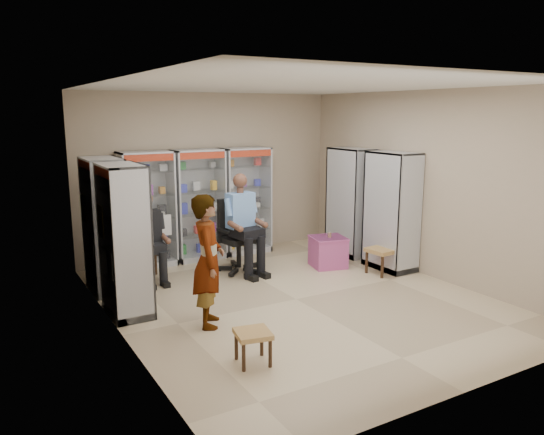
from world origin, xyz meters
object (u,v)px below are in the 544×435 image
seated_shopkeeper (240,226)px  woven_stool_a (382,261)px  cabinet_back_mid (199,205)px  wooden_chair (147,251)px  standing_man (208,261)px  cabinet_left_far (105,225)px  cabinet_left_near (125,240)px  cabinet_right_far (351,202)px  pink_trunk (328,252)px  woven_stool_b (253,347)px  cabinet_back_right (245,201)px  office_chair (239,236)px  cabinet_back_left (147,210)px  cabinet_right_near (391,211)px

seated_shopkeeper → woven_stool_a: size_ratio=3.59×
cabinet_back_mid → woven_stool_a: 3.39m
cabinet_back_mid → wooden_chair: bearing=-148.7°
seated_shopkeeper → standing_man: size_ratio=0.93×
cabinet_left_far → cabinet_left_near: (0.00, -1.10, 0.00)m
cabinet_back_mid → woven_stool_a: (2.25, -2.41, -0.78)m
cabinet_right_far → wooden_chair: (-3.78, 0.40, -0.53)m
cabinet_right_far → woven_stool_a: bearing=165.5°
pink_trunk → woven_stool_a: bearing=-56.1°
woven_stool_b → standing_man: size_ratio=0.22×
woven_stool_a → cabinet_back_mid: bearing=133.1°
seated_shopkeeper → standing_man: (-1.36, -1.84, 0.06)m
cabinet_left_near → cabinet_back_mid: bearing=137.2°
woven_stool_a → woven_stool_b: woven_stool_a is taller
cabinet_back_right → cabinet_left_far: size_ratio=1.00×
seated_shopkeeper → woven_stool_b: seated_shopkeeper is taller
wooden_chair → seated_shopkeeper: 1.55m
wooden_chair → standing_man: size_ratio=0.56×
cabinet_right_far → woven_stool_b: size_ratio=5.50×
cabinet_left_near → office_chair: size_ratio=1.63×
cabinet_back_left → pink_trunk: 3.21m
standing_man → cabinet_back_left: bearing=21.0°
cabinet_right_near → pink_trunk: size_ratio=3.64×
woven_stool_b → office_chair: bearing=65.9°
seated_shopkeeper → cabinet_back_mid: bearing=95.9°
cabinet_back_mid → woven_stool_b: size_ratio=5.50×
cabinet_back_right → standing_man: cabinet_back_right is taller
woven_stool_b → pink_trunk: bearing=41.8°
cabinet_back_left → cabinet_back_right: (1.90, 0.00, 0.00)m
cabinet_back_mid → cabinet_back_right: size_ratio=1.00×
cabinet_left_near → office_chair: 2.38m
woven_stool_a → standing_man: bearing=-170.7°
cabinet_back_mid → cabinet_left_far: 2.10m
cabinet_left_far → woven_stool_b: 3.42m
cabinet_right_far → office_chair: cabinet_right_far is taller
woven_stool_b → standing_man: (0.02, 1.21, 0.66)m
cabinet_back_left → woven_stool_a: bearing=-36.9°
cabinet_left_near → wooden_chair: (0.68, 1.30, -0.53)m
cabinet_left_near → wooden_chair: cabinet_left_near is taller
cabinet_right_far → cabinet_left_near: 4.55m
cabinet_back_left → office_chair: cabinet_back_left is taller
cabinet_right_far → woven_stool_b: bearing=129.3°
wooden_chair → standing_man: 2.26m
wooden_chair → woven_stool_b: 3.45m
cabinet_back_mid → cabinet_right_far: same height
cabinet_back_left → woven_stool_a: (3.20, -2.41, -0.78)m
cabinet_left_near → pink_trunk: size_ratio=3.64×
woven_stool_b → wooden_chair: bearing=91.3°
cabinet_back_left → cabinet_right_near: same height
cabinet_right_near → woven_stool_b: 4.25m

